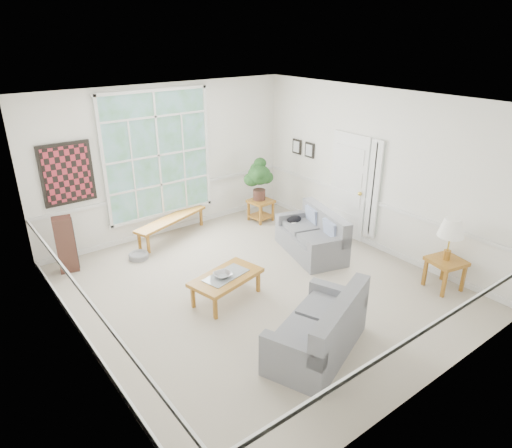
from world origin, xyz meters
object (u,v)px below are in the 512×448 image
(loveseat_right, at_px, (311,233))
(loveseat_front, at_px, (317,323))
(coffee_table, at_px, (226,287))
(end_table, at_px, (261,210))
(side_table, at_px, (444,274))

(loveseat_right, distance_m, loveseat_front, 2.87)
(coffee_table, xyz_separation_m, end_table, (2.40, 2.21, 0.03))
(loveseat_front, bearing_deg, side_table, -24.41)
(loveseat_front, xyz_separation_m, coffee_table, (-0.24, 1.76, -0.22))
(coffee_table, height_order, side_table, side_table)
(coffee_table, bearing_deg, end_table, 29.67)
(side_table, bearing_deg, loveseat_front, 177.57)
(loveseat_right, height_order, coffee_table, loveseat_right)
(loveseat_front, bearing_deg, end_table, 39.39)
(loveseat_front, relative_size, coffee_table, 1.41)
(loveseat_right, bearing_deg, end_table, 98.53)
(end_table, bearing_deg, loveseat_front, -118.62)
(coffee_table, distance_m, side_table, 3.54)
(loveseat_right, distance_m, end_table, 1.86)
(coffee_table, distance_m, end_table, 3.26)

